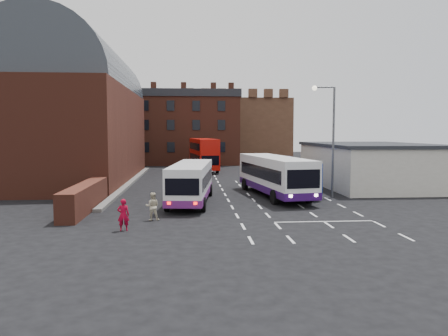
{
  "coord_description": "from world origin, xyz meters",
  "views": [
    {
      "loc": [
        -2.98,
        -28.3,
        5.35
      ],
      "look_at": [
        0.0,
        10.0,
        2.2
      ],
      "focal_mm": 35.0,
      "sensor_mm": 36.0,
      "label": 1
    }
  ],
  "objects": [
    {
      "name": "pedestrian_red",
      "position": [
        -6.62,
        -4.56,
        0.88
      ],
      "size": [
        0.69,
        0.5,
        1.76
      ],
      "primitive_type": "imported",
      "rotation": [
        0.0,
        0.0,
        3.27
      ],
      "color": "#9F0420",
      "rests_on": "ground"
    },
    {
      "name": "bus_red_double",
      "position": [
        -1.13,
        31.71,
        2.37
      ],
      "size": [
        3.86,
        11.35,
        4.45
      ],
      "rotation": [
        0.0,
        0.0,
        3.26
      ],
      "color": "red",
      "rests_on": "ground"
    },
    {
      "name": "pedestrian_beige",
      "position": [
        -5.28,
        -1.8,
        0.86
      ],
      "size": [
        0.83,
        0.65,
        1.71
      ],
      "primitive_type": "imported",
      "rotation": [
        0.0,
        0.0,
        3.14
      ],
      "color": "#C1B598",
      "rests_on": "ground"
    },
    {
      "name": "bus_white_outbound",
      "position": [
        -2.91,
        4.76,
        1.76
      ],
      "size": [
        3.68,
        11.13,
        2.98
      ],
      "rotation": [
        0.0,
        0.0,
        -0.11
      ],
      "color": "white",
      "rests_on": "ground"
    },
    {
      "name": "cream_building",
      "position": [
        15.0,
        14.0,
        2.16
      ],
      "size": [
        10.4,
        16.4,
        4.25
      ],
      "color": "beige",
      "rests_on": "ground"
    },
    {
      "name": "brick_terrace",
      "position": [
        -6.0,
        46.0,
        5.5
      ],
      "size": [
        22.0,
        10.0,
        11.0
      ],
      "primitive_type": "cube",
      "color": "brown",
      "rests_on": "ground"
    },
    {
      "name": "bus_white_inbound",
      "position": [
        4.02,
        7.39,
        1.96
      ],
      "size": [
        4.46,
        12.46,
        3.32
      ],
      "rotation": [
        0.0,
        0.0,
        3.28
      ],
      "color": "white",
      "rests_on": "ground"
    },
    {
      "name": "bus_blue",
      "position": [
        5.85,
        9.71,
        1.75
      ],
      "size": [
        2.88,
        10.89,
        2.96
      ],
      "rotation": [
        0.0,
        0.0,
        3.16
      ],
      "color": "navy",
      "rests_on": "ground"
    },
    {
      "name": "castle_keep",
      "position": [
        6.0,
        66.0,
        6.0
      ],
      "size": [
        22.0,
        22.0,
        12.0
      ],
      "primitive_type": "cube",
      "color": "brown",
      "rests_on": "ground"
    },
    {
      "name": "ground",
      "position": [
        0.0,
        0.0,
        0.0
      ],
      "size": [
        180.0,
        180.0,
        0.0
      ],
      "primitive_type": "plane",
      "color": "black"
    },
    {
      "name": "railway_station",
      "position": [
        -15.5,
        21.0,
        7.64
      ],
      "size": [
        12.0,
        28.0,
        16.0
      ],
      "color": "#602B1E",
      "rests_on": "ground"
    },
    {
      "name": "forecourt_wall",
      "position": [
        -10.2,
        2.0,
        0.9
      ],
      "size": [
        1.2,
        10.0,
        1.8
      ],
      "primitive_type": "cube",
      "color": "#602B1E",
      "rests_on": "ground"
    },
    {
      "name": "street_lamp",
      "position": [
        8.29,
        6.34,
        5.5
      ],
      "size": [
        1.82,
        0.64,
        9.11
      ],
      "rotation": [
        0.0,
        0.0,
        -0.22
      ],
      "color": "#4C4D51",
      "rests_on": "ground"
    }
  ]
}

